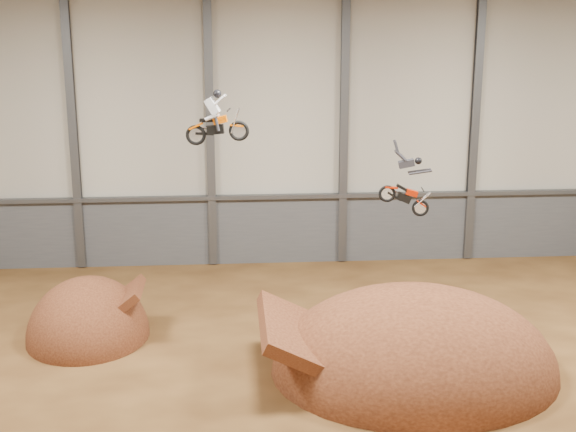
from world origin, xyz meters
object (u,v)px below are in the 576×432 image
at_px(fmx_rider_a, 218,114).
at_px(fmx_rider_b, 401,179).
at_px(landing_ramp, 413,370).
at_px(takeoff_ramp, 89,337).

height_order(fmx_rider_a, fmx_rider_b, fmx_rider_a).
bearing_deg(landing_ramp, fmx_rider_b, 95.42).
bearing_deg(fmx_rider_b, takeoff_ramp, 178.02).
xyz_separation_m(takeoff_ramp, landing_ramp, (12.44, -3.97, 0.00)).
bearing_deg(landing_ramp, fmx_rider_a, 165.15).
relative_size(takeoff_ramp, landing_ramp, 0.54).
xyz_separation_m(takeoff_ramp, fmx_rider_b, (12.22, -1.69, 6.72)).
bearing_deg(fmx_rider_a, takeoff_ramp, 166.31).
xyz_separation_m(landing_ramp, fmx_rider_b, (-0.22, 2.28, 6.72)).
relative_size(fmx_rider_a, fmx_rider_b, 0.85).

